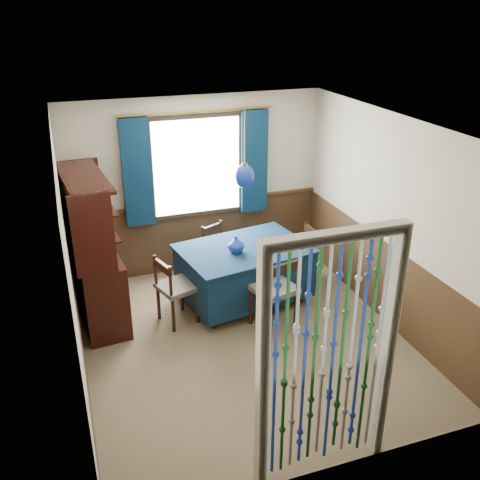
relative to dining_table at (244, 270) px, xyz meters
name	(u,v)px	position (x,y,z in m)	size (l,w,h in m)	color
floor	(244,340)	(-0.30, -0.85, -0.44)	(4.00, 4.00, 0.00)	brown
ceiling	(244,126)	(-0.30, -0.85, 2.06)	(4.00, 4.00, 0.00)	silver
wall_back	(196,186)	(-0.30, 1.15, 0.81)	(3.60, 3.60, 0.00)	beige
wall_front	(333,347)	(-0.30, -2.85, 0.81)	(3.60, 3.60, 0.00)	beige
wall_left	(70,268)	(-2.10, -0.85, 0.81)	(4.00, 4.00, 0.00)	beige
wall_right	(389,222)	(1.50, -0.85, 0.81)	(4.00, 4.00, 0.00)	beige
wainscot_back	(198,236)	(-0.30, 1.14, 0.06)	(3.60, 3.60, 0.00)	#3C2716
wainscot_front	(325,423)	(-0.30, -2.83, 0.06)	(3.60, 3.60, 0.00)	#3C2716
wainscot_left	(81,332)	(-2.09, -0.85, 0.06)	(4.00, 4.00, 0.00)	#3C2716
wainscot_right	(381,278)	(1.48, -0.85, 0.06)	(4.00, 4.00, 0.00)	#3C2716
window	(197,166)	(-0.30, 1.10, 1.11)	(1.32, 0.12, 1.42)	black
doorway	(327,364)	(-0.30, -2.79, 0.61)	(1.16, 0.12, 2.18)	silver
dining_table	(244,270)	(0.00, 0.00, 0.00)	(1.76, 1.35, 0.77)	#0B233C
chair_near	(275,290)	(0.13, -0.72, 0.07)	(0.57, 0.55, 0.97)	black
chair_far	(219,252)	(-0.14, 0.66, -0.01)	(0.53, 0.52, 0.82)	black
chair_left	(175,288)	(-0.96, -0.20, 0.02)	(0.53, 0.54, 0.88)	black
chair_right	(302,254)	(0.92, 0.20, 0.00)	(0.43, 0.44, 0.83)	black
sideboard	(94,271)	(-1.84, 0.25, 0.19)	(0.63, 1.45, 1.84)	black
pendant_lamp	(245,176)	(0.00, 0.00, 1.27)	(0.24, 0.24, 0.94)	olive
vase_table	(236,245)	(-0.14, -0.09, 0.42)	(0.19, 0.19, 0.20)	navy
bowl_shelf	(95,229)	(-1.78, -0.01, 0.84)	(0.22, 0.22, 0.05)	beige
vase_sideboard	(94,232)	(-1.78, 0.56, 0.57)	(0.18, 0.18, 0.19)	beige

